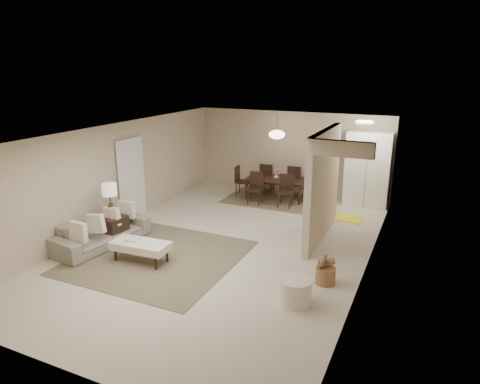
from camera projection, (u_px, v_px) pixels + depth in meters
The scene contains 22 objects.
floor at pixel (226, 245), 9.46m from camera, with size 9.00×9.00×0.00m, color beige.
ceiling at pixel (224, 132), 8.75m from camera, with size 9.00×9.00×0.00m, color white.
back_wall at pixel (291, 153), 13.02m from camera, with size 6.00×6.00×0.00m, color #BAA88D.
left_wall at pixel (114, 176), 10.30m from camera, with size 9.00×9.00×0.00m, color #BAA88D.
right_wall at pixel (370, 210), 7.91m from camera, with size 9.00×9.00×0.00m, color #BAA88D.
partition at pixel (323, 186), 9.47m from camera, with size 0.15×2.50×2.50m, color #BAA88D.
doorway at pixel (131, 180), 10.87m from camera, with size 0.04×0.90×2.04m, color black.
pantry_cabinet at pixel (368, 169), 11.84m from camera, with size 1.20×0.55×2.10m, color white.
flush_light at pixel (365, 122), 10.63m from camera, with size 0.44×0.44×0.05m, color white.
living_rug at pixel (158, 257), 8.84m from camera, with size 3.20×3.20×0.01m, color brown.
sofa at pixel (102, 232), 9.34m from camera, with size 0.84×2.15×0.63m, color gray.
ottoman_bench at pixel (141, 246), 8.57m from camera, with size 1.21×0.60×0.42m.
side_table at pixel (113, 229), 9.59m from camera, with size 0.53×0.53×0.58m, color black.
table_lamp at pixel (110, 193), 9.35m from camera, with size 0.32×0.32×0.76m.
round_pouf at pixel (296, 291), 7.09m from camera, with size 0.55×0.55×0.43m, color silver.
wicker_basket at pixel (325, 275), 7.76m from camera, with size 0.36×0.36×0.31m, color brown.
dining_rug at pixel (275, 198), 12.73m from camera, with size 2.80×2.10×0.01m, color brown.
dining_table at pixel (276, 189), 12.64m from camera, with size 1.75×0.97×0.61m, color black.
dining_chairs at pixel (276, 184), 12.60m from camera, with size 2.47×1.89×0.91m.
vase at pixel (276, 177), 12.54m from camera, with size 0.13×0.13×0.14m, color white.
yellow_mat at pixel (344, 217), 11.14m from camera, with size 0.99×0.61×0.01m, color yellow.
pendant_light at pixel (277, 135), 12.18m from camera, with size 0.46×0.46×0.71m.
Camera 1 is at (3.92, -7.81, 3.82)m, focal length 32.00 mm.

